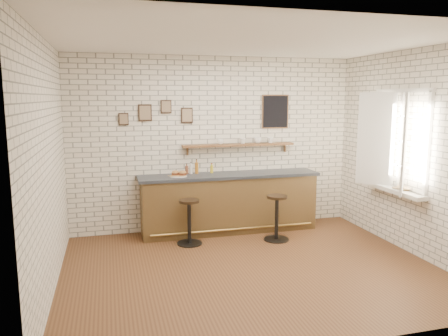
{
  "coord_description": "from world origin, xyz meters",
  "views": [
    {
      "loc": [
        -1.81,
        -5.38,
        2.3
      ],
      "look_at": [
        -0.13,
        0.9,
        1.25
      ],
      "focal_mm": 35.0,
      "sensor_mm": 36.0,
      "label": 1
    }
  ],
  "objects_px": {
    "book_upper": "(398,187)",
    "bar_counter": "(229,202)",
    "bitters_bottle_white": "(191,169)",
    "bar_stool_right": "(277,216)",
    "bar_stool_left": "(189,220)",
    "sandwich_plate": "(178,176)",
    "shelf_cup_a": "(220,142)",
    "shelf_cup_d": "(270,140)",
    "shelf_cup_c": "(258,140)",
    "book_lower": "(399,189)",
    "shelf_cup_b": "(243,141)",
    "bitters_bottle_amber": "(197,168)",
    "condiment_bottle_yellow": "(212,169)",
    "bitters_bottle_brown": "(187,170)",
    "ciabatta_sandwich": "(179,173)"
  },
  "relations": [
    {
      "from": "bitters_bottle_brown",
      "to": "shelf_cup_c",
      "type": "distance_m",
      "value": 1.37
    },
    {
      "from": "bar_counter",
      "to": "sandwich_plate",
      "type": "distance_m",
      "value": 1.02
    },
    {
      "from": "condiment_bottle_yellow",
      "to": "book_upper",
      "type": "distance_m",
      "value": 3.0
    },
    {
      "from": "sandwich_plate",
      "to": "book_lower",
      "type": "relative_size",
      "value": 1.16
    },
    {
      "from": "book_lower",
      "to": "shelf_cup_b",
      "type": "bearing_deg",
      "value": 112.96
    },
    {
      "from": "book_upper",
      "to": "bitters_bottle_brown",
      "type": "bearing_deg",
      "value": -178.26
    },
    {
      "from": "bitters_bottle_white",
      "to": "book_upper",
      "type": "distance_m",
      "value": 3.31
    },
    {
      "from": "book_lower",
      "to": "ciabatta_sandwich",
      "type": "bearing_deg",
      "value": 129.27
    },
    {
      "from": "bitters_bottle_brown",
      "to": "book_lower",
      "type": "relative_size",
      "value": 0.76
    },
    {
      "from": "sandwich_plate",
      "to": "bar_stool_left",
      "type": "height_order",
      "value": "sandwich_plate"
    },
    {
      "from": "ciabatta_sandwich",
      "to": "book_lower",
      "type": "bearing_deg",
      "value": -26.48
    },
    {
      "from": "shelf_cup_b",
      "to": "shelf_cup_d",
      "type": "relative_size",
      "value": 0.99
    },
    {
      "from": "bitters_bottle_amber",
      "to": "shelf_cup_c",
      "type": "xyz_separation_m",
      "value": [
        1.11,
        0.04,
        0.44
      ]
    },
    {
      "from": "book_upper",
      "to": "bar_counter",
      "type": "bearing_deg",
      "value": 177.18
    },
    {
      "from": "condiment_bottle_yellow",
      "to": "shelf_cup_b",
      "type": "distance_m",
      "value": 0.74
    },
    {
      "from": "bar_stool_left",
      "to": "bar_stool_right",
      "type": "relative_size",
      "value": 0.97
    },
    {
      "from": "shelf_cup_b",
      "to": "sandwich_plate",
      "type": "bearing_deg",
      "value": 132.97
    },
    {
      "from": "sandwich_plate",
      "to": "shelf_cup_b",
      "type": "bearing_deg",
      "value": 11.07
    },
    {
      "from": "sandwich_plate",
      "to": "shelf_cup_c",
      "type": "relative_size",
      "value": 2.11
    },
    {
      "from": "ciabatta_sandwich",
      "to": "sandwich_plate",
      "type": "bearing_deg",
      "value": 180.0
    },
    {
      "from": "bar_stool_right",
      "to": "shelf_cup_c",
      "type": "distance_m",
      "value": 1.45
    },
    {
      "from": "bar_stool_right",
      "to": "bitters_bottle_amber",
      "type": "bearing_deg",
      "value": 143.84
    },
    {
      "from": "sandwich_plate",
      "to": "shelf_cup_b",
      "type": "height_order",
      "value": "shelf_cup_b"
    },
    {
      "from": "sandwich_plate",
      "to": "bitters_bottle_white",
      "type": "bearing_deg",
      "value": 38.15
    },
    {
      "from": "shelf_cup_c",
      "to": "shelf_cup_b",
      "type": "bearing_deg",
      "value": 98.05
    },
    {
      "from": "sandwich_plate",
      "to": "bar_stool_left",
      "type": "bearing_deg",
      "value": -79.43
    },
    {
      "from": "bar_stool_left",
      "to": "ciabatta_sandwich",
      "type": "bearing_deg",
      "value": 99.24
    },
    {
      "from": "bitters_bottle_amber",
      "to": "shelf_cup_a",
      "type": "bearing_deg",
      "value": 4.74
    },
    {
      "from": "sandwich_plate",
      "to": "bitters_bottle_white",
      "type": "distance_m",
      "value": 0.33
    },
    {
      "from": "book_upper",
      "to": "sandwich_plate",
      "type": "bearing_deg",
      "value": -173.95
    },
    {
      "from": "shelf_cup_a",
      "to": "shelf_cup_d",
      "type": "distance_m",
      "value": 0.92
    },
    {
      "from": "bar_counter",
      "to": "book_upper",
      "type": "relative_size",
      "value": 13.52
    },
    {
      "from": "bitters_bottle_brown",
      "to": "shelf_cup_c",
      "type": "xyz_separation_m",
      "value": [
        1.29,
        0.04,
        0.47
      ]
    },
    {
      "from": "bitters_bottle_brown",
      "to": "shelf_cup_b",
      "type": "xyz_separation_m",
      "value": [
        1.01,
        0.04,
        0.47
      ]
    },
    {
      "from": "bar_counter",
      "to": "bitters_bottle_amber",
      "type": "height_order",
      "value": "bitters_bottle_amber"
    },
    {
      "from": "bar_stool_right",
      "to": "book_upper",
      "type": "bearing_deg",
      "value": -28.21
    },
    {
      "from": "bitters_bottle_amber",
      "to": "shelf_cup_c",
      "type": "bearing_deg",
      "value": 1.83
    },
    {
      "from": "book_upper",
      "to": "ciabatta_sandwich",
      "type": "bearing_deg",
      "value": -174.03
    },
    {
      "from": "bar_stool_left",
      "to": "shelf_cup_b",
      "type": "relative_size",
      "value": 6.77
    },
    {
      "from": "bitters_bottle_white",
      "to": "bar_stool_right",
      "type": "height_order",
      "value": "bitters_bottle_white"
    },
    {
      "from": "bitters_bottle_amber",
      "to": "bar_stool_left",
      "type": "height_order",
      "value": "bitters_bottle_amber"
    },
    {
      "from": "condiment_bottle_yellow",
      "to": "book_upper",
      "type": "relative_size",
      "value": 0.74
    },
    {
      "from": "sandwich_plate",
      "to": "condiment_bottle_yellow",
      "type": "distance_m",
      "value": 0.65
    },
    {
      "from": "bar_stool_left",
      "to": "bitters_bottle_white",
      "type": "bearing_deg",
      "value": 76.58
    },
    {
      "from": "sandwich_plate",
      "to": "shelf_cup_d",
      "type": "height_order",
      "value": "shelf_cup_d"
    },
    {
      "from": "bitters_bottle_brown",
      "to": "book_lower",
      "type": "xyz_separation_m",
      "value": [
        2.92,
        -1.73,
        -0.14
      ]
    },
    {
      "from": "bar_counter",
      "to": "bar_stool_left",
      "type": "relative_size",
      "value": 4.31
    },
    {
      "from": "shelf_cup_d",
      "to": "condiment_bottle_yellow",
      "type": "bearing_deg",
      "value": 165.92
    },
    {
      "from": "bitters_bottle_white",
      "to": "shelf_cup_d",
      "type": "height_order",
      "value": "shelf_cup_d"
    },
    {
      "from": "condiment_bottle_yellow",
      "to": "shelf_cup_a",
      "type": "bearing_deg",
      "value": 12.16
    }
  ]
}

